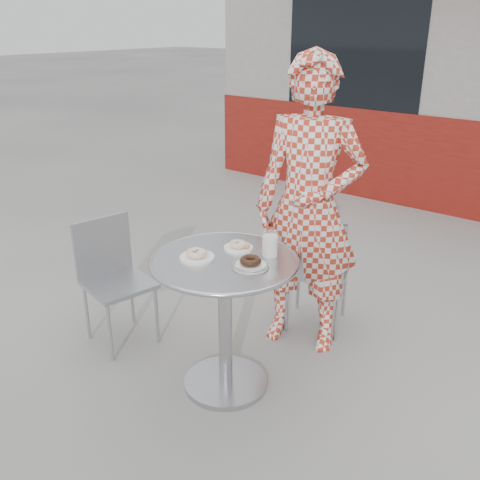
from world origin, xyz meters
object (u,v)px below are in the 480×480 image
Objects in this scene: milk_cup at (270,245)px; plate_checker at (250,263)px; bistro_table at (225,292)px; chair_far at (316,292)px; chair_left at (120,306)px; seated_person at (309,208)px; plate_far at (239,246)px; plate_near at (197,255)px.

plate_checker is at bearing -90.83° from milk_cup.
bistro_table is 5.75× the size of milk_cup.
milk_cup is (0.11, -0.70, 0.60)m from chair_far.
chair_left is (-0.82, -0.06, -0.35)m from bistro_table.
chair_far is 4.29× the size of plate_checker.
milk_cup is at bearing -97.77° from seated_person.
chair_far is at bearing 98.70° from milk_cup.
bistro_table is 0.26m from plate_far.
chair_far is at bearing 96.95° from plate_checker.
chair_left is 0.90m from plate_near.
chair_far is 0.91m from plate_far.
seated_person is 0.79m from plate_near.
seated_person is 11.40× the size of plate_far.
seated_person is at bearing 79.00° from plate_far.
seated_person is (0.89, 0.73, 0.64)m from chair_left.
plate_near is (-0.19, -0.76, -0.09)m from seated_person.
plate_checker reaches higher than plate_near.
plate_near is (-0.09, -0.23, 0.00)m from plate_far.
plate_near is (-0.17, -0.95, 0.55)m from chair_far.
plate_far reaches higher than bistro_table.
chair_left is 1.17m from milk_cup.
plate_far is 0.87× the size of plate_near.
plate_near is at bearing -144.53° from bistro_table.
chair_left is at bearing -165.42° from plate_far.
plate_near is at bearing -160.76° from plate_checker.
chair_left is at bearing -157.61° from seated_person.
milk_cup is (0.16, 0.17, 0.25)m from bistro_table.
milk_cup is (0.98, 0.23, 0.60)m from chair_left.
chair_far is 0.67m from seated_person.
chair_far reaches higher than bistro_table.
bistro_table is at bearing 66.97° from chair_far.
seated_person reaches higher than plate_near.
milk_cup reaches higher than chair_left.
plate_far is (-0.10, -0.53, -0.09)m from seated_person.
chair_left is (-0.87, -0.93, -0.00)m from chair_far.
plate_far is at bearing -117.96° from seated_person.
plate_far is 0.84× the size of plate_checker.
seated_person is 13.08× the size of milk_cup.
chair_far is at bearing 80.09° from plate_near.
bistro_table is at bearing 35.47° from plate_near.
seated_person is 0.51m from milk_cup.
bistro_table is 0.98× the size of chair_far.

